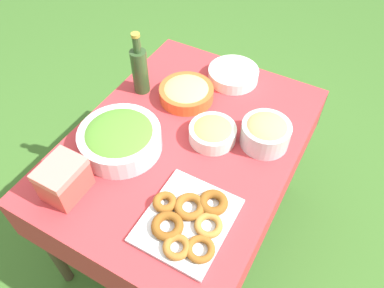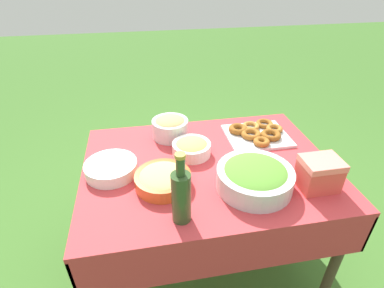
# 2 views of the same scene
# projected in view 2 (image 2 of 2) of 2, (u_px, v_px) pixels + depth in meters

# --- Properties ---
(ground_plane) EXTENTS (14.00, 14.00, 0.00)m
(ground_plane) POSITION_uv_depth(u_px,v_px,m) (205.00, 260.00, 1.94)
(ground_plane) COLOR #3D6B28
(picnic_table) EXTENTS (1.25, 0.93, 0.77)m
(picnic_table) POSITION_uv_depth(u_px,v_px,m) (207.00, 180.00, 1.58)
(picnic_table) COLOR #B73338
(picnic_table) RESTS_ON ground_plane
(salad_bowl) EXTENTS (0.35, 0.35, 0.12)m
(salad_bowl) POSITION_uv_depth(u_px,v_px,m) (255.00, 177.00, 1.34)
(salad_bowl) COLOR silver
(salad_bowl) RESTS_ON picnic_table
(pasta_bowl) EXTENTS (0.26, 0.26, 0.08)m
(pasta_bowl) POSITION_uv_depth(u_px,v_px,m) (163.00, 179.00, 1.36)
(pasta_bowl) COLOR #E05B28
(pasta_bowl) RESTS_ON picnic_table
(donut_platter) EXTENTS (0.36, 0.32, 0.05)m
(donut_platter) POSITION_uv_depth(u_px,v_px,m) (257.00, 133.00, 1.74)
(donut_platter) COLOR silver
(donut_platter) RESTS_ON picnic_table
(plate_stack) EXTENTS (0.25, 0.25, 0.06)m
(plate_stack) POSITION_uv_depth(u_px,v_px,m) (111.00, 168.00, 1.45)
(plate_stack) COLOR white
(plate_stack) RESTS_ON picnic_table
(olive_oil_bottle) EXTENTS (0.08, 0.08, 0.32)m
(olive_oil_bottle) POSITION_uv_depth(u_px,v_px,m) (181.00, 195.00, 1.14)
(olive_oil_bottle) COLOR #2D4723
(olive_oil_bottle) RESTS_ON picnic_table
(bread_bowl) EXTENTS (0.21, 0.21, 0.13)m
(bread_bowl) POSITION_uv_depth(u_px,v_px,m) (170.00, 127.00, 1.72)
(bread_bowl) COLOR silver
(bread_bowl) RESTS_ON picnic_table
(fruit_bowl) EXTENTS (0.20, 0.20, 0.08)m
(fruit_bowl) POSITION_uv_depth(u_px,v_px,m) (192.00, 147.00, 1.58)
(fruit_bowl) COLOR silver
(fruit_bowl) RESTS_ON picnic_table
(cooler_box) EXTENTS (0.17, 0.14, 0.15)m
(cooler_box) POSITION_uv_depth(u_px,v_px,m) (319.00, 174.00, 1.34)
(cooler_box) COLOR #E04C42
(cooler_box) RESTS_ON picnic_table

